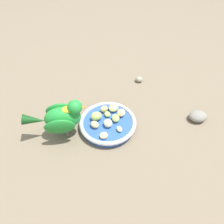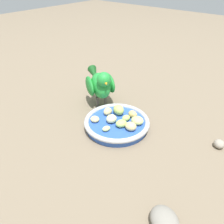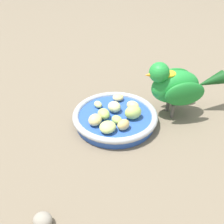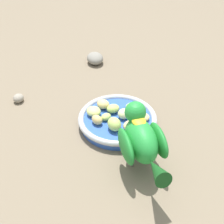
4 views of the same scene
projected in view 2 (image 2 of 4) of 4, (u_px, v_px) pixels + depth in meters
ground_plane at (120, 131)px, 0.69m from camera, size 4.00×4.00×0.00m
feeding_bowl at (117, 123)px, 0.69m from camera, size 0.20×0.20×0.03m
apple_piece_0 at (111, 119)px, 0.68m from camera, size 0.04×0.04×0.02m
apple_piece_1 at (119, 110)px, 0.71m from camera, size 0.05×0.04×0.03m
apple_piece_2 at (121, 123)px, 0.66m from camera, size 0.04×0.04×0.02m
apple_piece_3 at (131, 126)px, 0.65m from camera, size 0.04×0.04×0.02m
apple_piece_4 at (106, 129)px, 0.65m from camera, size 0.02×0.03×0.01m
apple_piece_5 at (108, 111)px, 0.72m from camera, size 0.03×0.03×0.02m
apple_piece_6 at (137, 120)px, 0.67m from camera, size 0.04×0.04×0.02m
apple_piece_7 at (126, 118)px, 0.69m from camera, size 0.03×0.03×0.02m
apple_piece_8 at (95, 119)px, 0.69m from camera, size 0.03×0.03×0.02m
apple_piece_9 at (133, 114)px, 0.70m from camera, size 0.03×0.02×0.02m
parrot at (100, 84)px, 0.77m from camera, size 0.18×0.14×0.14m
rock_large at (164, 220)px, 0.43m from camera, size 0.08×0.08×0.03m
pebble_0 at (219, 144)px, 0.62m from camera, size 0.04×0.04×0.02m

